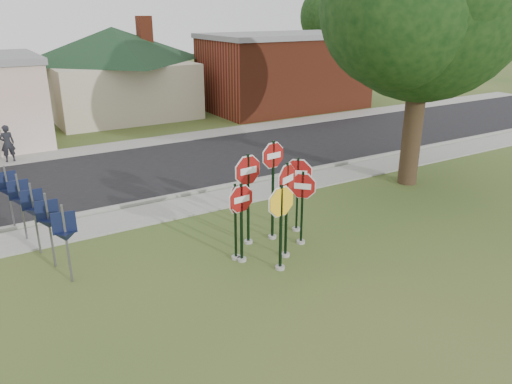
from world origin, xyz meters
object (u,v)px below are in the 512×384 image
stop_sign_center (287,196)px  pedestrian (7,143)px  stop_sign_left (241,214)px  stop_sign_yellow (281,217)px

stop_sign_center → pedestrian: stop_sign_center is taller
stop_sign_left → pedestrian: size_ratio=1.41×
stop_sign_center → pedestrian: 14.23m
stop_sign_center → stop_sign_yellow: stop_sign_center is taller
stop_sign_center → stop_sign_yellow: (-0.51, -0.51, -0.26)m
stop_sign_yellow → stop_sign_left: size_ratio=1.06×
stop_sign_yellow → pedestrian: stop_sign_yellow is taller
stop_sign_center → stop_sign_left: bearing=162.0°
stop_sign_center → pedestrian: size_ratio=1.71×
stop_sign_yellow → stop_sign_center: bearing=45.1°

